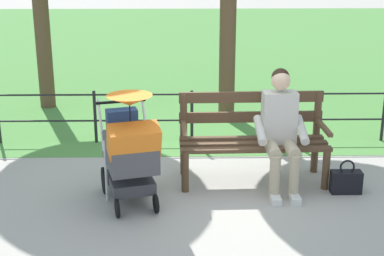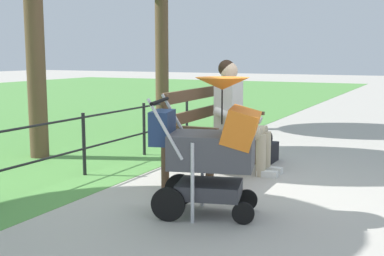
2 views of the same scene
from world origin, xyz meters
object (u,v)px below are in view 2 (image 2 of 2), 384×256
Objects in this scene: park_bench at (210,128)px; handbag at (270,152)px; stroller at (213,145)px; person_on_bench at (237,113)px.

park_bench reaches higher than handbag.
stroller is at bearing 25.23° from park_bench.
person_on_bench is at bearing -166.12° from stroller.
stroller reaches higher than park_bench.
person_on_bench is 3.45× the size of handbag.
park_bench is at bearing -154.77° from stroller.
person_on_bench reaches higher than park_bench.
handbag is (-0.95, 0.40, -0.40)m from park_bench.
person_on_bench is 0.90m from handbag.
stroller is 3.11× the size of handbag.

